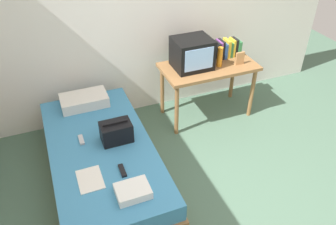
{
  "coord_description": "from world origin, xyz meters",
  "views": [
    {
      "loc": [
        -1.17,
        -1.77,
        2.68
      ],
      "look_at": [
        -0.07,
        1.0,
        0.54
      ],
      "focal_mm": 36.59,
      "sensor_mm": 36.0,
      "label": 1
    }
  ],
  "objects_px": {
    "remote_dark": "(122,170)",
    "handbag": "(116,132)",
    "remote_silver": "(81,140)",
    "pillow": "(84,100)",
    "folded_towel": "(133,191)",
    "bed": "(103,164)",
    "book_row": "(227,48)",
    "tv": "(192,53)",
    "water_bottle": "(220,57)",
    "magazine": "(90,179)",
    "picture_frame": "(240,58)",
    "desk": "(208,72)"
  },
  "relations": [
    {
      "from": "remote_dark",
      "to": "handbag",
      "type": "bearing_deg",
      "value": 81.28
    },
    {
      "from": "remote_silver",
      "to": "pillow",
      "type": "bearing_deg",
      "value": 76.42
    },
    {
      "from": "remote_silver",
      "to": "folded_towel",
      "type": "height_order",
      "value": "folded_towel"
    },
    {
      "from": "bed",
      "to": "book_row",
      "type": "xyz_separation_m",
      "value": [
        1.84,
        0.83,
        0.59
      ]
    },
    {
      "from": "tv",
      "to": "pillow",
      "type": "bearing_deg",
      "value": 178.61
    },
    {
      "from": "water_bottle",
      "to": "remote_dark",
      "type": "height_order",
      "value": "water_bottle"
    },
    {
      "from": "water_bottle",
      "to": "remote_silver",
      "type": "xyz_separation_m",
      "value": [
        -1.78,
        -0.49,
        -0.35
      ]
    },
    {
      "from": "bed",
      "to": "pillow",
      "type": "relative_size",
      "value": 3.86
    },
    {
      "from": "handbag",
      "to": "book_row",
      "type": "bearing_deg",
      "value": 25.79
    },
    {
      "from": "magazine",
      "to": "remote_dark",
      "type": "height_order",
      "value": "remote_dark"
    },
    {
      "from": "water_bottle",
      "to": "remote_silver",
      "type": "relative_size",
      "value": 1.68
    },
    {
      "from": "tv",
      "to": "picture_frame",
      "type": "distance_m",
      "value": 0.6
    },
    {
      "from": "bed",
      "to": "handbag",
      "type": "height_order",
      "value": "handbag"
    },
    {
      "from": "bed",
      "to": "water_bottle",
      "type": "xyz_separation_m",
      "value": [
        1.62,
        0.63,
        0.61
      ]
    },
    {
      "from": "folded_towel",
      "to": "tv",
      "type": "bearing_deg",
      "value": 50.38
    },
    {
      "from": "tv",
      "to": "pillow",
      "type": "relative_size",
      "value": 0.85
    },
    {
      "from": "tv",
      "to": "remote_silver",
      "type": "distance_m",
      "value": 1.62
    },
    {
      "from": "remote_dark",
      "to": "folded_towel",
      "type": "bearing_deg",
      "value": -87.49
    },
    {
      "from": "picture_frame",
      "to": "magazine",
      "type": "relative_size",
      "value": 0.55
    },
    {
      "from": "magazine",
      "to": "remote_dark",
      "type": "bearing_deg",
      "value": -1.24
    },
    {
      "from": "water_bottle",
      "to": "remote_dark",
      "type": "relative_size",
      "value": 1.55
    },
    {
      "from": "handbag",
      "to": "tv",
      "type": "bearing_deg",
      "value": 31.97
    },
    {
      "from": "desk",
      "to": "remote_dark",
      "type": "relative_size",
      "value": 7.44
    },
    {
      "from": "desk",
      "to": "remote_silver",
      "type": "distance_m",
      "value": 1.77
    },
    {
      "from": "desk",
      "to": "tv",
      "type": "distance_m",
      "value": 0.35
    },
    {
      "from": "pillow",
      "to": "magazine",
      "type": "height_order",
      "value": "pillow"
    },
    {
      "from": "bed",
      "to": "pillow",
      "type": "distance_m",
      "value": 0.82
    },
    {
      "from": "remote_dark",
      "to": "remote_silver",
      "type": "height_order",
      "value": "same"
    },
    {
      "from": "handbag",
      "to": "magazine",
      "type": "distance_m",
      "value": 0.57
    },
    {
      "from": "handbag",
      "to": "folded_towel",
      "type": "bearing_deg",
      "value": -94.33
    },
    {
      "from": "book_row",
      "to": "folded_towel",
      "type": "bearing_deg",
      "value": -138.35
    },
    {
      "from": "book_row",
      "to": "water_bottle",
      "type": "bearing_deg",
      "value": -137.42
    },
    {
      "from": "desk",
      "to": "handbag",
      "type": "relative_size",
      "value": 3.87
    },
    {
      "from": "book_row",
      "to": "remote_dark",
      "type": "distance_m",
      "value": 2.16
    },
    {
      "from": "folded_towel",
      "to": "magazine",
      "type": "bearing_deg",
      "value": 135.78
    },
    {
      "from": "picture_frame",
      "to": "bed",
      "type": "bearing_deg",
      "value": -162.82
    },
    {
      "from": "tv",
      "to": "desk",
      "type": "bearing_deg",
      "value": -9.75
    },
    {
      "from": "water_bottle",
      "to": "remote_silver",
      "type": "distance_m",
      "value": 1.88
    },
    {
      "from": "picture_frame",
      "to": "pillow",
      "type": "bearing_deg",
      "value": 174.37
    },
    {
      "from": "bed",
      "to": "water_bottle",
      "type": "bearing_deg",
      "value": 21.34
    },
    {
      "from": "picture_frame",
      "to": "magazine",
      "type": "height_order",
      "value": "picture_frame"
    },
    {
      "from": "bed",
      "to": "folded_towel",
      "type": "height_order",
      "value": "folded_towel"
    },
    {
      "from": "water_bottle",
      "to": "folded_towel",
      "type": "bearing_deg",
      "value": -138.49
    },
    {
      "from": "picture_frame",
      "to": "magazine",
      "type": "bearing_deg",
      "value": -154.39
    },
    {
      "from": "pillow",
      "to": "remote_silver",
      "type": "height_order",
      "value": "pillow"
    },
    {
      "from": "tv",
      "to": "handbag",
      "type": "bearing_deg",
      "value": -148.03
    },
    {
      "from": "desk",
      "to": "handbag",
      "type": "distance_m",
      "value": 1.5
    },
    {
      "from": "book_row",
      "to": "magazine",
      "type": "xyz_separation_m",
      "value": [
        -2.02,
        -1.24,
        -0.34
      ]
    },
    {
      "from": "remote_silver",
      "to": "desk",
      "type": "bearing_deg",
      "value": 18.11
    },
    {
      "from": "desk",
      "to": "handbag",
      "type": "xyz_separation_m",
      "value": [
        -1.34,
        -0.67,
        -0.05
      ]
    }
  ]
}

